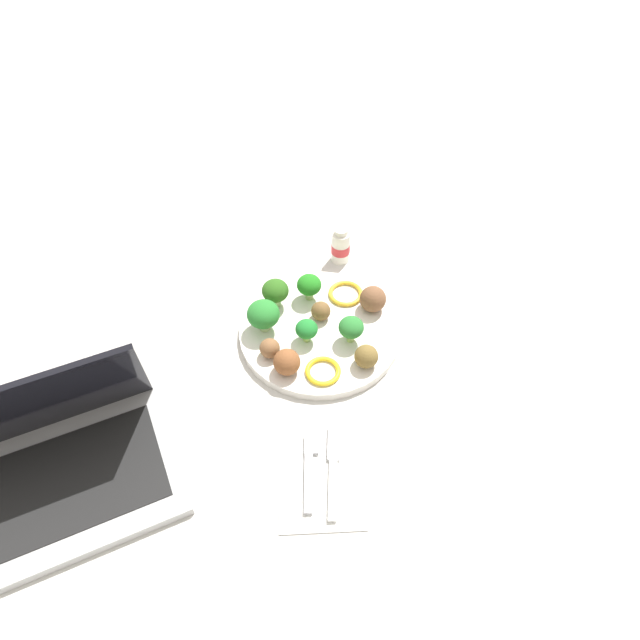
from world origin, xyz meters
TOP-DOWN VIEW (x-y plane):
  - ground_plane at (0.00, 0.00)m, footprint 4.00×4.00m
  - plate at (0.00, 0.00)m, footprint 0.28×0.28m
  - broccoli_floret_front_right at (-0.03, 0.02)m, footprint 0.04×0.04m
  - broccoli_floret_far_rim at (0.07, 0.02)m, footprint 0.04×0.04m
  - broccoli_floret_center at (0.05, 0.08)m, footprint 0.05×0.05m
  - broccoli_floret_front_left at (-0.02, -0.05)m, footprint 0.04×0.04m
  - broccoli_floret_back_right at (-0.01, 0.09)m, footprint 0.06×0.06m
  - meatball_center at (0.05, -0.09)m, footprint 0.05×0.05m
  - meatball_mid_left at (-0.07, -0.08)m, footprint 0.04×0.04m
  - meatball_back_left at (-0.06, 0.08)m, footprint 0.03×0.03m
  - meatball_mid_right at (-0.09, 0.05)m, footprint 0.04×0.04m
  - meatball_back_right at (0.02, 0.00)m, footprint 0.03×0.03m
  - pepper_ring_far_rim at (0.08, -0.04)m, footprint 0.07×0.07m
  - pepper_ring_near_rim at (-0.10, -0.01)m, footprint 0.08×0.08m
  - napkin at (-0.26, -0.02)m, footprint 0.18×0.14m
  - fork at (-0.26, 0.00)m, footprint 0.12×0.02m
  - knife at (-0.26, -0.03)m, footprint 0.15×0.02m
  - yogurt_bottle at (0.19, -0.03)m, footprint 0.04×0.04m
  - laptop at (-0.29, 0.36)m, footprint 0.35×0.39m

SIDE VIEW (x-z plane):
  - ground_plane at x=0.00m, z-range 0.00..0.00m
  - napkin at x=-0.26m, z-range 0.00..0.01m
  - knife at x=-0.26m, z-range 0.00..0.01m
  - fork at x=-0.26m, z-range 0.00..0.01m
  - plate at x=0.00m, z-range 0.00..0.02m
  - pepper_ring_far_rim at x=0.08m, z-range 0.02..0.02m
  - pepper_ring_near_rim at x=-0.10m, z-range 0.02..0.02m
  - meatball_back_left at x=-0.06m, z-range 0.02..0.05m
  - meatball_back_right at x=0.02m, z-range 0.02..0.05m
  - yogurt_bottle at x=0.19m, z-range 0.00..0.07m
  - meatball_mid_left at x=-0.07m, z-range 0.02..0.06m
  - meatball_mid_right at x=-0.09m, z-range 0.02..0.06m
  - laptop at x=-0.29m, z-range -0.06..0.14m
  - meatball_center at x=0.05m, z-range 0.02..0.06m
  - broccoli_floret_front_right at x=-0.03m, z-range 0.02..0.06m
  - broccoli_floret_front_left at x=-0.02m, z-range 0.02..0.07m
  - broccoli_floret_far_rim at x=0.07m, z-range 0.02..0.07m
  - broccoli_floret_center at x=0.05m, z-range 0.02..0.08m
  - broccoli_floret_back_right at x=-0.01m, z-range 0.02..0.08m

